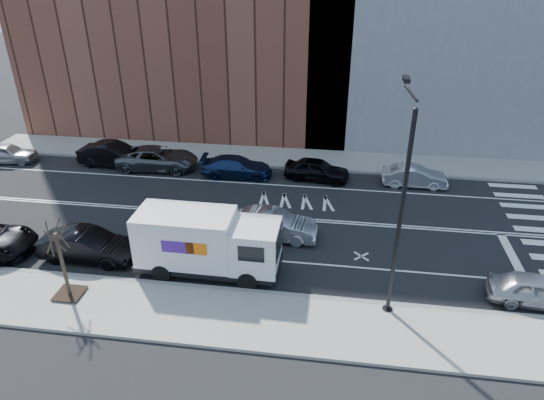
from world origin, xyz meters
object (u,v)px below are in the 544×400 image
(far_parked_a, at_px, (7,153))
(driving_sedan, at_px, (273,225))
(far_parked_b, at_px, (114,155))
(near_parked_front, at_px, (537,290))
(fedex_van, at_px, (207,242))

(far_parked_a, height_order, driving_sedan, driving_sedan)
(far_parked_b, height_order, near_parked_front, far_parked_b)
(fedex_van, height_order, near_parked_front, fedex_van)
(far_parked_a, xyz_separation_m, driving_sedan, (20.48, -7.51, 0.08))
(far_parked_a, bearing_deg, near_parked_front, -116.58)
(fedex_van, distance_m, far_parked_b, 15.12)
(far_parked_a, relative_size, driving_sedan, 0.86)
(fedex_van, xyz_separation_m, driving_sedan, (2.64, 3.47, -0.86))
(far_parked_a, height_order, near_parked_front, near_parked_front)
(fedex_van, height_order, far_parked_a, fedex_van)
(far_parked_b, xyz_separation_m, near_parked_front, (24.64, -11.75, -0.14))
(fedex_van, bearing_deg, far_parked_b, 131.30)
(far_parked_a, height_order, far_parked_b, far_parked_b)
(far_parked_a, distance_m, near_parked_front, 34.54)
(fedex_van, relative_size, near_parked_front, 1.67)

